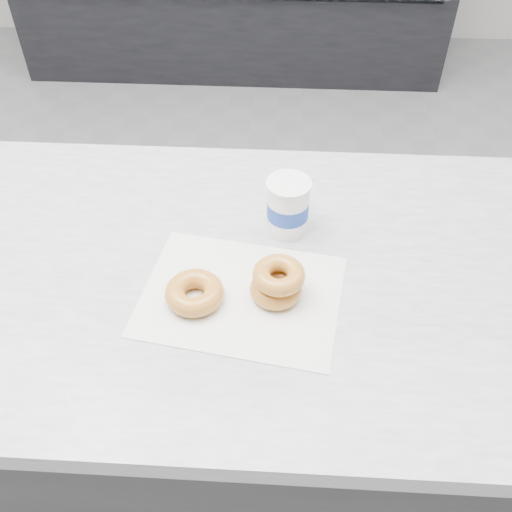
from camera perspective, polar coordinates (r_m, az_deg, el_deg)
The scene contains 6 objects.
ground at distance 2.14m, azimuth -6.63°, elevation -6.20°, with size 5.00×5.00×0.00m, color gray.
counter at distance 1.43m, azimuth -11.56°, elevation -13.33°, with size 3.06×0.76×0.90m.
wax_paper at distance 0.99m, azimuth -1.50°, elevation -3.96°, with size 0.34×0.26×0.00m, color silver.
donut_single at distance 0.98m, azimuth -6.17°, elevation -3.67°, with size 0.10×0.10×0.04m, color #D4863A.
donut_stack at distance 0.97m, azimuth 2.15°, elevation -2.62°, with size 0.13×0.13×0.06m.
coffee_cup at distance 1.08m, azimuth 3.21°, elevation 5.02°, with size 0.09×0.09×0.11m.
Camera 1 is at (0.32, -1.32, 1.65)m, focal length 40.00 mm.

